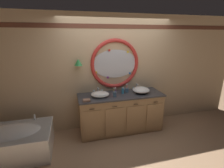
{
  "coord_description": "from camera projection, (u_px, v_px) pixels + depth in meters",
  "views": [
    {
      "loc": [
        -1.05,
        -3.04,
        2.13
      ],
      "look_at": [
        -0.19,
        0.25,
        1.13
      ],
      "focal_mm": 26.42,
      "sensor_mm": 36.0,
      "label": 1
    }
  ],
  "objects": [
    {
      "name": "ground_plane",
      "position": [
        123.0,
        135.0,
        3.68
      ],
      "size": [
        14.0,
        14.0,
        0.0
      ],
      "primitive_type": "plane",
      "color": "tan"
    },
    {
      "name": "back_wall_assembly",
      "position": [
        116.0,
        72.0,
        3.85
      ],
      "size": [
        6.4,
        0.26,
        2.6
      ],
      "color": "#D6B78E",
      "rests_on": "ground_plane"
    },
    {
      "name": "vanity_counter",
      "position": [
        121.0,
        112.0,
        3.78
      ],
      "size": [
        1.89,
        0.66,
        0.88
      ],
      "color": "tan",
      "rests_on": "ground_plane"
    },
    {
      "name": "bathtub",
      "position": [
        9.0,
        141.0,
        2.96
      ],
      "size": [
        1.48,
        0.88,
        0.6
      ],
      "color": "white",
      "rests_on": "ground_plane"
    },
    {
      "name": "sink_basin_left",
      "position": [
        100.0,
        94.0,
        3.5
      ],
      "size": [
        0.38,
        0.38,
        0.11
      ],
      "color": "white",
      "rests_on": "vanity_counter"
    },
    {
      "name": "sink_basin_right",
      "position": [
        141.0,
        90.0,
        3.73
      ],
      "size": [
        0.38,
        0.38,
        0.14
      ],
      "color": "white",
      "rests_on": "vanity_counter"
    },
    {
      "name": "faucet_set_left",
      "position": [
        98.0,
        91.0,
        3.74
      ],
      "size": [
        0.24,
        0.14,
        0.13
      ],
      "color": "silver",
      "rests_on": "vanity_counter"
    },
    {
      "name": "faucet_set_right",
      "position": [
        137.0,
        87.0,
        3.97
      ],
      "size": [
        0.22,
        0.13,
        0.15
      ],
      "color": "silver",
      "rests_on": "vanity_counter"
    },
    {
      "name": "toothbrush_holder_left",
      "position": [
        115.0,
        94.0,
        3.51
      ],
      "size": [
        0.08,
        0.08,
        0.2
      ],
      "color": "slate",
      "rests_on": "vanity_counter"
    },
    {
      "name": "toothbrush_holder_right",
      "position": [
        127.0,
        90.0,
        3.79
      ],
      "size": [
        0.09,
        0.09,
        0.21
      ],
      "color": "slate",
      "rests_on": "vanity_counter"
    },
    {
      "name": "soap_dispenser",
      "position": [
        123.0,
        91.0,
        3.69
      ],
      "size": [
        0.06,
        0.06,
        0.15
      ],
      "color": "#388EBC",
      "rests_on": "vanity_counter"
    },
    {
      "name": "folded_hand_towel",
      "position": [
        87.0,
        100.0,
        3.27
      ],
      "size": [
        0.15,
        0.13,
        0.04
      ],
      "color": "#936B56",
      "rests_on": "vanity_counter"
    }
  ]
}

